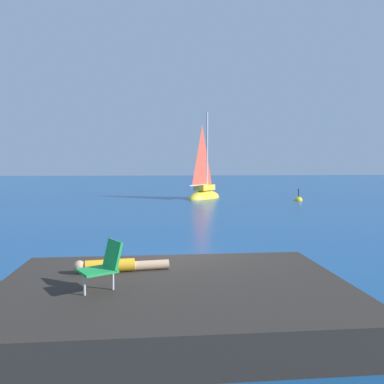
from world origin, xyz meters
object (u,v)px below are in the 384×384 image
(person_sunbather, at_px, (117,266))
(marker_buoy, at_px, (298,200))
(beach_chair, at_px, (104,264))
(sailboat_near, at_px, (204,194))

(person_sunbather, distance_m, marker_buoy, 22.67)
(person_sunbather, height_order, marker_buoy, person_sunbather)
(person_sunbather, xyz_separation_m, marker_buoy, (10.77, 19.93, -0.71))
(person_sunbather, relative_size, beach_chair, 2.20)
(person_sunbather, bearing_deg, marker_buoy, 53.80)
(beach_chair, xyz_separation_m, marker_buoy, (10.86, 21.07, -1.04))
(sailboat_near, relative_size, marker_buoy, 6.27)
(beach_chair, bearing_deg, sailboat_near, -130.71)
(marker_buoy, bearing_deg, person_sunbather, -118.38)
(person_sunbather, bearing_deg, sailboat_near, 71.24)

